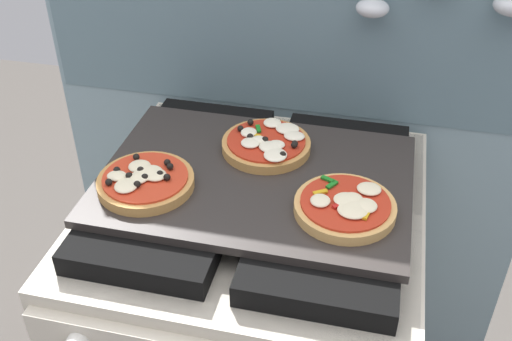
# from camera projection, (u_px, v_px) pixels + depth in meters

# --- Properties ---
(kitchen_backsplash) EXTENTS (1.10, 0.09, 1.55)m
(kitchen_backsplash) POSITION_uv_depth(u_px,v_px,m) (290.00, 137.00, 1.40)
(kitchen_backsplash) COLOR #7A939E
(kitchen_backsplash) RESTS_ON ground_plane
(baking_tray) EXTENTS (0.54, 0.38, 0.02)m
(baking_tray) POSITION_uv_depth(u_px,v_px,m) (256.00, 179.00, 1.07)
(baking_tray) COLOR #2D2826
(baking_tray) RESTS_ON stove
(pizza_left) EXTENTS (0.16, 0.16, 0.03)m
(pizza_left) POSITION_uv_depth(u_px,v_px,m) (145.00, 180.00, 1.03)
(pizza_left) COLOR #C18947
(pizza_left) RESTS_ON baking_tray
(pizza_right) EXTENTS (0.16, 0.16, 0.03)m
(pizza_right) POSITION_uv_depth(u_px,v_px,m) (346.00, 206.00, 0.97)
(pizza_right) COLOR tan
(pizza_right) RESTS_ON baking_tray
(pizza_center) EXTENTS (0.16, 0.16, 0.03)m
(pizza_center) POSITION_uv_depth(u_px,v_px,m) (269.00, 144.00, 1.12)
(pizza_center) COLOR #C18947
(pizza_center) RESTS_ON baking_tray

